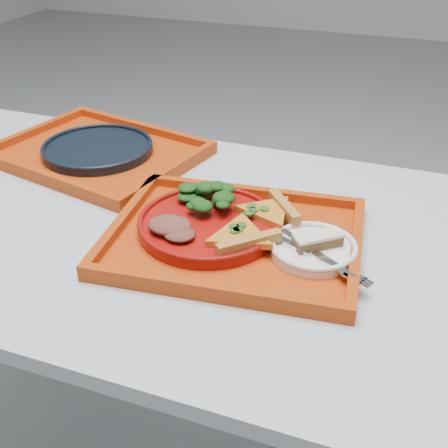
{
  "coord_description": "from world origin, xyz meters",
  "views": [
    {
      "loc": [
        0.38,
        -0.84,
        1.32
      ],
      "look_at": [
        0.08,
        -0.02,
        0.78
      ],
      "focal_mm": 45.0,
      "sensor_mm": 36.0,
      "label": 1
    }
  ],
  "objects": [
    {
      "name": "pizza_slice_b",
      "position": [
        0.14,
        0.04,
        0.79
      ],
      "size": [
        0.17,
        0.17,
        0.02
      ],
      "primitive_type": null,
      "rotation": [
        0.0,
        0.0,
        3.82
      ],
      "color": "gold",
      "rests_on": "dinner_plate"
    },
    {
      "name": "tray_far",
      "position": [
        -0.33,
        0.21,
        0.76
      ],
      "size": [
        0.52,
        0.44,
        0.01
      ],
      "primitive_type": "cube",
      "rotation": [
        0.0,
        0.0,
        -0.22
      ],
      "color": "#A63208",
      "rests_on": "table"
    },
    {
      "name": "pizza_slice_a",
      "position": [
        0.12,
        -0.05,
        0.79
      ],
      "size": [
        0.18,
        0.18,
        0.02
      ],
      "primitive_type": null,
      "rotation": [
        0.0,
        0.0,
        2.36
      ],
      "color": "gold",
      "rests_on": "dinner_plate"
    },
    {
      "name": "fork",
      "position": [
        0.26,
        -0.06,
        0.78
      ],
      "size": [
        0.18,
        0.1,
        0.01
      ],
      "primitive_type": "cube",
      "rotation": [
        0.0,
        0.0,
        -0.43
      ],
      "color": "silver",
      "rests_on": "side_plate"
    },
    {
      "name": "knife",
      "position": [
        0.24,
        -0.04,
        0.78
      ],
      "size": [
        0.16,
        0.12,
        0.01
      ],
      "primitive_type": "cube",
      "rotation": [
        0.0,
        0.0,
        -0.58
      ],
      "color": "silver",
      "rests_on": "side_plate"
    },
    {
      "name": "side_plate",
      "position": [
        0.25,
        -0.03,
        0.77
      ],
      "size": [
        0.15,
        0.15,
        0.01
      ],
      "primitive_type": "cylinder",
      "color": "white",
      "rests_on": "tray_main"
    },
    {
      "name": "dinner_plate",
      "position": [
        0.05,
        -0.02,
        0.77
      ],
      "size": [
        0.26,
        0.26,
        0.02
      ],
      "primitive_type": "cylinder",
      "color": "maroon",
      "rests_on": "tray_main"
    },
    {
      "name": "salad_heap",
      "position": [
        0.02,
        0.03,
        0.8
      ],
      "size": [
        0.1,
        0.09,
        0.05
      ],
      "primitive_type": "ellipsoid",
      "color": "black",
      "rests_on": "dinner_plate"
    },
    {
      "name": "navy_plate",
      "position": [
        -0.33,
        0.21,
        0.77
      ],
      "size": [
        0.26,
        0.26,
        0.02
      ],
      "primitive_type": "cylinder",
      "color": "black",
      "rests_on": "tray_far"
    },
    {
      "name": "tray_main",
      "position": [
        0.1,
        -0.03,
        0.76
      ],
      "size": [
        0.48,
        0.39,
        0.01
      ],
      "primitive_type": "cube",
      "rotation": [
        0.0,
        0.0,
        0.1
      ],
      "color": "#A63208",
      "rests_on": "table"
    },
    {
      "name": "dessert_bar",
      "position": [
        0.25,
        -0.02,
        0.79
      ],
      "size": [
        0.09,
        0.08,
        0.02
      ],
      "rotation": [
        0.0,
        0.0,
        0.68
      ],
      "color": "#4B3219",
      "rests_on": "side_plate"
    },
    {
      "name": "table",
      "position": [
        0.0,
        0.0,
        0.68
      ],
      "size": [
        1.6,
        0.8,
        0.75
      ],
      "color": "#B4BDCA",
      "rests_on": "ground"
    },
    {
      "name": "meat_portion",
      "position": [
        -0.01,
        -0.07,
        0.79
      ],
      "size": [
        0.08,
        0.06,
        0.02
      ],
      "primitive_type": "ellipsoid",
      "color": "brown",
      "rests_on": "dinner_plate"
    }
  ]
}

